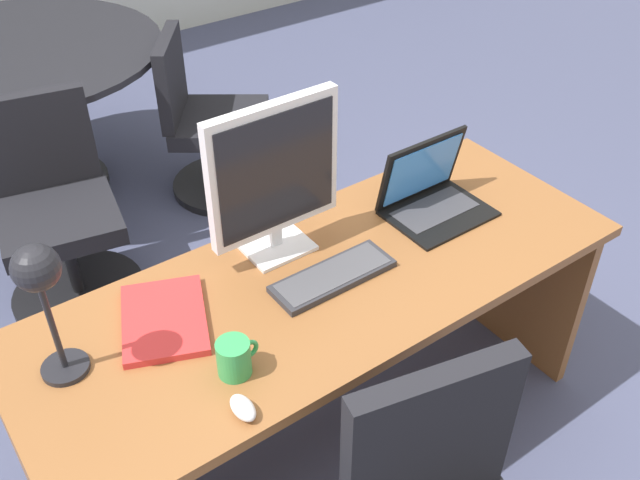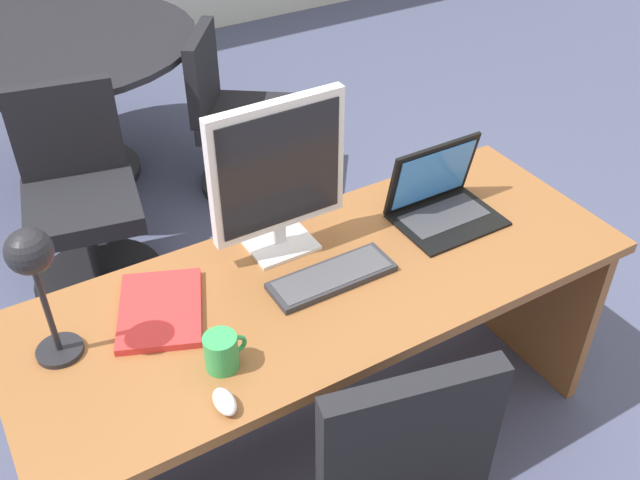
{
  "view_description": "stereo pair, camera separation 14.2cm",
  "coord_description": "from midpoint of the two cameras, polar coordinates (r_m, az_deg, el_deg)",
  "views": [
    {
      "loc": [
        -0.93,
        -1.26,
        2.12
      ],
      "look_at": [
        0.0,
        0.03,
        0.88
      ],
      "focal_mm": 40.06,
      "sensor_mm": 36.0,
      "label": 1
    },
    {
      "loc": [
        -0.81,
        -1.34,
        2.12
      ],
      "look_at": [
        0.0,
        0.03,
        0.88
      ],
      "focal_mm": 40.06,
      "sensor_mm": 36.0,
      "label": 2
    }
  ],
  "objects": [
    {
      "name": "desk_lamp",
      "position": [
        1.74,
        -19.71,
        -2.26
      ],
      "size": [
        0.12,
        0.14,
        0.41
      ],
      "color": "black",
      "rests_on": "desk"
    },
    {
      "name": "mouse",
      "position": [
        1.74,
        -5.26,
        -12.82
      ],
      "size": [
        0.05,
        0.09,
        0.04
      ],
      "color": "silver",
      "rests_on": "desk"
    },
    {
      "name": "monitor",
      "position": [
        2.04,
        -1.37,
        5.37
      ],
      "size": [
        0.42,
        0.16,
        0.49
      ],
      "color": "silver",
      "rests_on": "desk"
    },
    {
      "name": "keyboard",
      "position": [
        2.06,
        2.94,
        -3.01
      ],
      "size": [
        0.37,
        0.13,
        0.02
      ],
      "color": "#2D2D33",
      "rests_on": "desk"
    },
    {
      "name": "laptop",
      "position": [
        2.34,
        11.19,
        3.6
      ],
      "size": [
        0.33,
        0.25,
        0.24
      ],
      "color": "black",
      "rests_on": "desk"
    },
    {
      "name": "meeting_chair_near",
      "position": [
        3.17,
        -17.14,
        2.23
      ],
      "size": [
        0.56,
        0.57,
        0.87
      ],
      "color": "black",
      "rests_on": "ground"
    },
    {
      "name": "meeting_table",
      "position": [
        3.84,
        -19.16,
        12.38
      ],
      "size": [
        1.4,
        1.4,
        0.78
      ],
      "color": "black",
      "rests_on": "ground"
    },
    {
      "name": "ground",
      "position": [
        3.62,
        -10.77,
        1.23
      ],
      "size": [
        12.0,
        12.0,
        0.0
      ],
      "primitive_type": "plane",
      "color": "#474C6B"
    },
    {
      "name": "coffee_mug",
      "position": [
        1.8,
        -5.59,
        -8.94
      ],
      "size": [
        0.11,
        0.09,
        0.1
      ],
      "color": "green",
      "rests_on": "desk"
    },
    {
      "name": "book",
      "position": [
        1.99,
        -10.65,
        -5.54
      ],
      "size": [
        0.32,
        0.36,
        0.02
      ],
      "color": "red",
      "rests_on": "desk"
    },
    {
      "name": "desk",
      "position": [
        2.25,
        1.6,
        -6.65
      ],
      "size": [
        1.83,
        0.69,
        0.76
      ],
      "color": "brown",
      "rests_on": "ground"
    },
    {
      "name": "meeting_chair_far",
      "position": [
        3.7,
        -5.36,
        8.9
      ],
      "size": [
        0.65,
        0.64,
        0.83
      ],
      "color": "black",
      "rests_on": "ground"
    }
  ]
}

